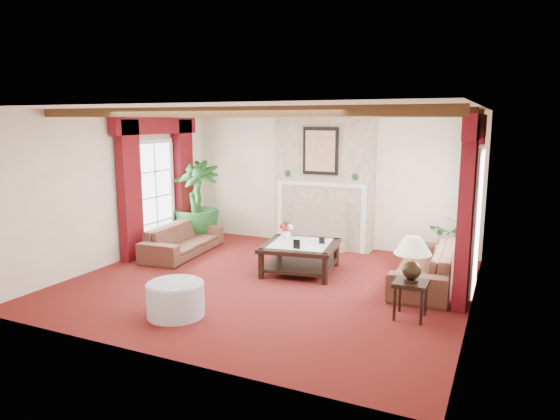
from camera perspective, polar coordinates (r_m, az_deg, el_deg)
The scene contains 23 objects.
floor at distance 7.98m, azimuth -1.41°, elevation -8.31°, with size 6.00×6.00×0.00m, color #460C0C.
ceiling at distance 7.57m, azimuth -1.51°, elevation 11.47°, with size 6.00×6.00×0.00m, color white.
back_wall at distance 10.17m, azimuth 5.43°, elevation 3.49°, with size 6.00×0.02×2.70m, color beige.
left_wall at distance 9.37m, azimuth -18.16°, elevation 2.45°, with size 0.02×5.50×2.70m, color beige.
right_wall at distance 6.89m, azimuth 21.51°, elevation -0.40°, with size 0.02×5.50×2.70m, color beige.
ceiling_beams at distance 7.57m, azimuth -1.50°, elevation 11.01°, with size 6.00×3.00×0.12m, color #3E2813, non-canonical shape.
fireplace at distance 9.92m, azimuth 5.17°, elevation 11.13°, with size 2.00×0.52×2.70m, color tan, non-canonical shape.
french_door_left at distance 10.04m, azimuth -14.37°, elevation 7.59°, with size 0.10×1.10×2.16m, color white, non-canonical shape.
french_door_right at distance 7.80m, azimuth 22.14°, elevation 6.50°, with size 0.10×1.10×2.16m, color white, non-canonical shape.
curtains_left at distance 9.96m, azimuth -13.98°, elevation 10.01°, with size 0.20×2.40×2.55m, color #4A090A, non-canonical shape.
curtains_right at distance 7.80m, azimuth 21.53°, elevation 9.63°, with size 0.20×2.40×2.55m, color #4A090A, non-canonical shape.
sofa_left at distance 9.71m, azimuth -11.03°, elevation -2.76°, with size 0.76×2.02×0.77m, color #340E13.
sofa_right at distance 8.08m, azimuth 16.25°, elevation -5.38°, with size 0.73×2.16×0.84m, color #340E13.
potted_palm at distance 10.62m, azimuth -9.50°, elevation -1.10°, with size 1.64×1.95×0.95m, color black.
small_plant at distance 9.05m, azimuth 19.52°, elevation -4.18°, with size 1.16×1.22×0.75m, color black.
coffee_table at distance 8.46m, azimuth 2.34°, elevation -5.49°, with size 1.20×1.20×0.49m, color black, non-canonical shape.
side_table at distance 6.76m, azimuth 14.67°, elevation -9.89°, with size 0.42×0.42×0.50m, color black, non-canonical shape.
ottoman at distance 6.78m, azimuth -11.85°, elevation -9.97°, with size 0.75×0.75×0.44m, color #9A98AD.
table_lamp at distance 6.60m, azimuth 14.88°, elevation -5.39°, with size 0.48×0.48×0.61m, color black, non-canonical shape.
flower_vase at distance 8.75m, azimuth 0.70°, elevation -2.71°, with size 0.19×0.20×0.17m, color silver.
book at distance 7.99m, azimuth 2.98°, elevation -3.52°, with size 0.21×0.04×0.29m, color black.
photo_frame_a at distance 8.01m, azimuth 1.92°, elevation -3.96°, with size 0.12×0.02×0.16m, color black, non-canonical shape.
photo_frame_b at distance 8.36m, azimuth 4.80°, elevation -3.52°, with size 0.10×0.02×0.13m, color black, non-canonical shape.
Camera 1 is at (3.36, -6.78, 2.54)m, focal length 32.00 mm.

